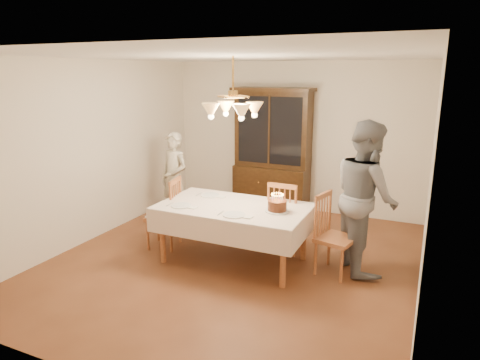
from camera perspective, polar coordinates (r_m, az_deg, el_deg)
The scene contains 14 objects.
ground at distance 5.74m, azimuth -0.84°, elevation -10.66°, with size 5.00×5.00×0.00m, color brown.
room_shell at distance 5.28m, azimuth -0.90°, elevation 5.11°, with size 5.00×5.00×5.00m.
dining_table at distance 5.49m, azimuth -0.87°, elevation -4.18°, with size 1.90×1.10×0.76m.
china_hutch at distance 7.54m, azimuth 4.34°, elevation 3.66°, with size 1.38×0.54×2.16m.
chair_far_side at distance 5.92m, azimuth 6.11°, elevation -5.34°, with size 0.45×0.43×1.00m.
chair_left_end at distance 6.11m, azimuth -10.07°, elevation -4.73°, with size 0.50×0.52×1.00m.
chair_right_end at distance 5.36m, azimuth 12.54°, elevation -7.73°, with size 0.51×0.52×1.00m.
elderly_woman at distance 6.95m, azimuth -8.75°, elevation 0.18°, with size 0.55×0.36×1.50m, color beige.
adult_in_grey at distance 5.45m, azimuth 16.40°, elevation -2.12°, with size 0.91×0.71×1.88m, color slate.
birthday_cake at distance 5.25m, azimuth 4.97°, elevation -3.49°, with size 0.30×0.30×0.22m.
place_setting_near_left at distance 5.48m, azimuth -7.75°, elevation -3.44°, with size 0.40×0.26×0.02m.
place_setting_near_right at distance 5.09m, azimuth -0.67°, elevation -4.70°, with size 0.42×0.27×0.02m.
place_setting_far_left at distance 5.90m, azimuth -3.93°, elevation -2.06°, with size 0.40×0.26×0.02m.
chandelier at distance 5.23m, azimuth -0.92°, elevation 9.40°, with size 0.62×0.62×0.73m.
Camera 1 is at (2.23, -4.71, 2.42)m, focal length 32.00 mm.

